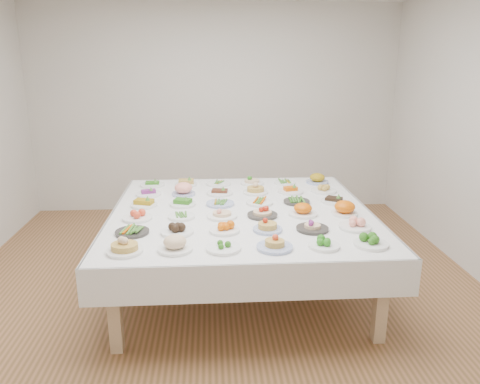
{
  "coord_description": "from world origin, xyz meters",
  "views": [
    {
      "loc": [
        -0.08,
        -3.97,
        2.09
      ],
      "look_at": [
        0.19,
        0.22,
        0.88
      ],
      "focal_mm": 35.0,
      "sensor_mm": 36.0,
      "label": 1
    }
  ],
  "objects": [
    {
      "name": "dish_32",
      "position": [
        0.01,
        0.98,
        0.77
      ],
      "size": [
        0.26,
        0.26,
        0.05
      ],
      "color": "white",
      "rests_on": "display_table"
    },
    {
      "name": "dish_30",
      "position": [
        -0.71,
        0.97,
        0.79
      ],
      "size": [
        0.26,
        0.26,
        0.11
      ],
      "color": "white",
      "rests_on": "display_table"
    },
    {
      "name": "dish_18",
      "position": [
        -0.71,
        0.25,
        0.8
      ],
      "size": [
        0.24,
        0.24,
        0.12
      ],
      "color": "white",
      "rests_on": "display_table"
    },
    {
      "name": "display_table",
      "position": [
        0.19,
        0.07,
        0.69
      ],
      "size": [
        2.34,
        2.34,
        0.75
      ],
      "color": "white",
      "rests_on": "ground"
    },
    {
      "name": "dish_35",
      "position": [
        1.1,
        0.98,
        0.82
      ],
      "size": [
        0.25,
        0.25,
        0.14
      ],
      "color": "#4C66B2",
      "rests_on": "display_table"
    },
    {
      "name": "dish_13",
      "position": [
        -0.34,
        -0.11,
        0.77
      ],
      "size": [
        0.23,
        0.23,
        0.05
      ],
      "color": "white",
      "rests_on": "display_table"
    },
    {
      "name": "dish_33",
      "position": [
        0.37,
        0.98,
        0.81
      ],
      "size": [
        0.25,
        0.25,
        0.13
      ],
      "color": "white",
      "rests_on": "display_table"
    },
    {
      "name": "dish_2",
      "position": [
        0.0,
        -0.83,
        0.79
      ],
      "size": [
        0.25,
        0.25,
        0.09
      ],
      "color": "white",
      "rests_on": "display_table"
    },
    {
      "name": "dish_17",
      "position": [
        1.1,
        -0.11,
        0.81
      ],
      "size": [
        0.23,
        0.23,
        0.13
      ],
      "color": "white",
      "rests_on": "display_table"
    },
    {
      "name": "dish_27",
      "position": [
        0.38,
        0.61,
        0.82
      ],
      "size": [
        0.25,
        0.25,
        0.15
      ],
      "color": "white",
      "rests_on": "display_table"
    },
    {
      "name": "dish_26",
      "position": [
        0.01,
        0.6,
        0.8
      ],
      "size": [
        0.26,
        0.26,
        0.11
      ],
      "color": "white",
      "rests_on": "display_table"
    },
    {
      "name": "dish_5",
      "position": [
        1.09,
        -0.83,
        0.8
      ],
      "size": [
        0.25,
        0.25,
        0.11
      ],
      "color": "white",
      "rests_on": "display_table"
    },
    {
      "name": "dish_22",
      "position": [
        0.74,
        0.26,
        0.78
      ],
      "size": [
        0.25,
        0.25,
        0.06
      ],
      "color": "#2F2C2A",
      "rests_on": "display_table"
    },
    {
      "name": "dish_20",
      "position": [
        0.01,
        0.24,
        0.77
      ],
      "size": [
        0.26,
        0.26,
        0.06
      ],
      "color": "#4C66B2",
      "rests_on": "display_table"
    },
    {
      "name": "dish_31",
      "position": [
        -0.34,
        0.97,
        0.79
      ],
      "size": [
        0.24,
        0.24,
        0.11
      ],
      "color": "white",
      "rests_on": "display_table"
    },
    {
      "name": "dish_12",
      "position": [
        -0.72,
        -0.12,
        0.79
      ],
      "size": [
        0.25,
        0.25,
        0.1
      ],
      "color": "white",
      "rests_on": "display_table"
    },
    {
      "name": "dish_1",
      "position": [
        -0.34,
        -0.82,
        0.82
      ],
      "size": [
        0.25,
        0.25,
        0.15
      ],
      "color": "white",
      "rests_on": "display_table"
    },
    {
      "name": "dish_19",
      "position": [
        -0.34,
        0.25,
        0.79
      ],
      "size": [
        0.24,
        0.24,
        0.1
      ],
      "color": "white",
      "rests_on": "display_table"
    },
    {
      "name": "dish_3",
      "position": [
        0.38,
        -0.84,
        0.81
      ],
      "size": [
        0.26,
        0.26,
        0.13
      ],
      "color": "#4C66B2",
      "rests_on": "display_table"
    },
    {
      "name": "dish_11",
      "position": [
        1.08,
        -0.46,
        0.8
      ],
      "size": [
        0.26,
        0.26,
        0.11
      ],
      "color": "white",
      "rests_on": "display_table"
    },
    {
      "name": "dish_10",
      "position": [
        0.73,
        -0.48,
        0.8
      ],
      "size": [
        0.26,
        0.26,
        0.12
      ],
      "color": "#2F2C2A",
      "rests_on": "display_table"
    },
    {
      "name": "dish_23",
      "position": [
        1.1,
        0.25,
        0.8
      ],
      "size": [
        0.24,
        0.24,
        0.11
      ],
      "color": "white",
      "rests_on": "display_table"
    },
    {
      "name": "dish_21",
      "position": [
        0.38,
        0.25,
        0.78
      ],
      "size": [
        0.27,
        0.25,
        0.06
      ],
      "color": "white",
      "rests_on": "display_table"
    },
    {
      "name": "room_envelope",
      "position": [
        0.0,
        0.0,
        1.83
      ],
      "size": [
        5.02,
        5.02,
        2.81
      ],
      "color": "#9B6540",
      "rests_on": "ground"
    },
    {
      "name": "dish_28",
      "position": [
        0.74,
        0.62,
        0.79
      ],
      "size": [
        0.26,
        0.26,
        0.11
      ],
      "color": "white",
      "rests_on": "display_table"
    },
    {
      "name": "dish_6",
      "position": [
        -0.71,
        -0.46,
        0.78
      ],
      "size": [
        0.26,
        0.26,
        0.06
      ],
      "color": "#2F2C2A",
      "rests_on": "display_table"
    },
    {
      "name": "dish_7",
      "position": [
        -0.35,
        -0.48,
        0.8
      ],
      "size": [
        0.26,
        0.26,
        0.11
      ],
      "color": "white",
      "rests_on": "display_table"
    },
    {
      "name": "dish_8",
      "position": [
        0.02,
        -0.47,
        0.79
      ],
      "size": [
        0.24,
        0.24,
        0.1
      ],
      "color": "white",
      "rests_on": "display_table"
    },
    {
      "name": "dish_16",
      "position": [
        0.73,
        -0.1,
        0.81
      ],
      "size": [
        0.25,
        0.25,
        0.13
      ],
      "color": "white",
      "rests_on": "display_table"
    },
    {
      "name": "dish_34",
      "position": [
        0.74,
        0.97,
        0.77
      ],
      "size": [
        0.23,
        0.23,
        0.05
      ],
      "color": "white",
      "rests_on": "display_table"
    },
    {
      "name": "dish_25",
      "position": [
        -0.35,
        0.6,
        0.81
      ],
      "size": [
        0.24,
        0.24,
        0.13
      ],
      "color": "#4C66B2",
      "rests_on": "display_table"
    },
    {
      "name": "dish_15",
      "position": [
        0.37,
        -0.12,
        0.82
      ],
      "size": [
        0.26,
        0.26,
        0.15
      ],
      "color": "#2F2C2A",
      "rests_on": "display_table"
    },
    {
      "name": "dish_29",
      "position": [
        1.09,
        0.62,
        0.8
      ],
      "size": [
        0.26,
        0.26,
        0.11
      ],
      "color": "white",
      "rests_on": "display_table"
    },
    {
      "name": "dish_4",
      "position": [
        0.74,
        -0.84,
        0.79
      ],
      "size": [
        0.22,
        0.22,
        0.09
      ],
      "color": "white",
      "rests_on": "display_table"
    },
    {
      "name": "dish_14",
      "position": [
        0.01,
        -0.12,
        0.82
      ],
      "size": [
        0.26,
        0.26,
        0.14
      ],
      "color": "white",
      "rests_on": "display_table"
    },
    {
      "name": "dish_24",
      "position": [
        -0.71,
        0.61,
        0.79
      ],
      "size": [
        0.25,
        0.25,
        0.1
      ],
      "color": "white",
      "rests_on": "display_table"
    },
    {
      "name": "dish_9",
      "position": [
        0.37,
        -0.47,
        0.81
      ],
      "size": [
        0.23,
        0.23,
        0.13
      ],
      "color": "#4C66B2",
      "rests_on": "display_table"
    },
    {
      "name": "dish_0",
      "position": [
        -0.7,
        -0.84,
        0.83
      ],
      "size": [
        0.28,
        0.27,
        0.17
      ],
      "color": "white",
      "rests_on": "display_table"
    }
  ]
}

